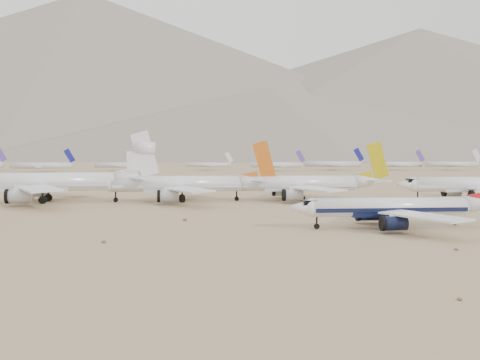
# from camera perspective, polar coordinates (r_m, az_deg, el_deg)

# --- Properties ---
(ground) EXTENTS (7000.00, 7000.00, 0.00)m
(ground) POSITION_cam_1_polar(r_m,az_deg,el_deg) (120.68, 9.47, -4.48)
(ground) COLOR #967557
(ground) RESTS_ON ground
(main_airliner) EXTENTS (41.52, 40.55, 14.65)m
(main_airliner) POSITION_cam_1_polar(r_m,az_deg,el_deg) (122.13, 14.84, -2.55)
(main_airliner) COLOR white
(main_airliner) RESTS_ON ground
(row2_navy_widebody) EXTENTS (48.26, 47.20, 17.17)m
(row2_navy_widebody) POSITION_cam_1_polar(r_m,az_deg,el_deg) (193.16, 21.73, -0.43)
(row2_navy_widebody) COLOR white
(row2_navy_widebody) RESTS_ON ground
(row2_gold_tail) EXTENTS (50.16, 49.05, 17.86)m
(row2_gold_tail) POSITION_cam_1_polar(r_m,az_deg,el_deg) (181.90, 5.88, -0.36)
(row2_gold_tail) COLOR white
(row2_gold_tail) RESTS_ON ground
(row2_orange_tail) EXTENTS (50.69, 49.58, 18.08)m
(row2_orange_tail) POSITION_cam_1_polar(r_m,az_deg,el_deg) (177.48, -5.30, -0.42)
(row2_orange_tail) COLOR white
(row2_orange_tail) RESTS_ON ground
(row2_white_trijet) EXTENTS (59.18, 57.83, 20.97)m
(row2_white_trijet) POSITION_cam_1_polar(r_m,az_deg,el_deg) (181.76, -17.51, -0.15)
(row2_white_trijet) COLOR white
(row2_white_trijet) RESTS_ON ground
(distant_storage_row) EXTENTS (565.65, 57.51, 14.85)m
(distant_storage_row) POSITION_cam_1_polar(r_m,az_deg,el_deg) (422.36, 0.23, 1.47)
(distant_storage_row) COLOR silver
(distant_storage_row) RESTS_ON ground
(mountain_range) EXTENTS (7354.00, 3024.00, 470.00)m
(mountain_range) POSITION_cam_1_polar(r_m,az_deg,el_deg) (1774.96, -2.55, 8.65)
(mountain_range) COLOR slate
(mountain_range) RESTS_ON ground
(foothills) EXTENTS (4637.50, 1395.00, 155.00)m
(foothills) POSITION_cam_1_polar(r_m,az_deg,el_deg) (1338.51, 18.90, 5.05)
(foothills) COLOR slate
(foothills) RESTS_ON ground
(desert_scrub) EXTENTS (219.83, 121.67, 0.63)m
(desert_scrub) POSITION_cam_1_polar(r_m,az_deg,el_deg) (92.72, -2.82, -6.52)
(desert_scrub) COLOR brown
(desert_scrub) RESTS_ON ground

